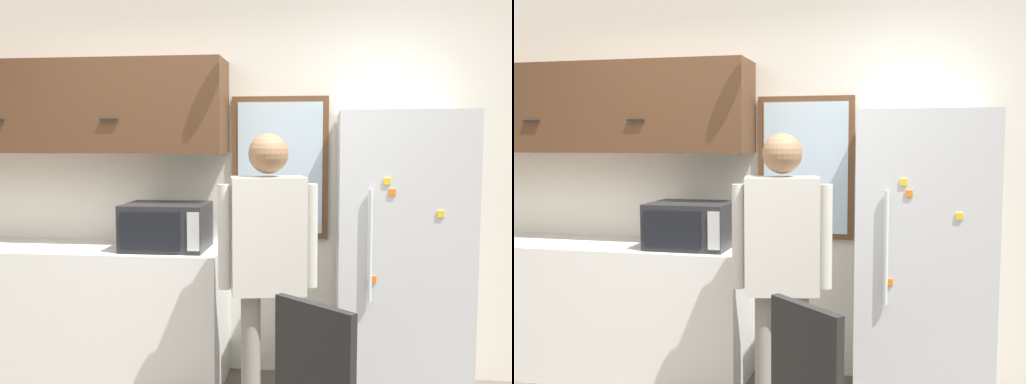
# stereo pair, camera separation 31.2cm
# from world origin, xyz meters

# --- Properties ---
(back_wall) EXTENTS (6.00, 0.06, 2.70)m
(back_wall) POSITION_xyz_m (0.00, 1.86, 1.35)
(back_wall) COLOR silver
(back_wall) RESTS_ON ground_plane
(counter) EXTENTS (2.21, 0.59, 0.92)m
(counter) POSITION_xyz_m (-1.09, 1.53, 0.46)
(counter) COLOR silver
(counter) RESTS_ON ground_plane
(upper_cabinets) EXTENTS (2.21, 0.39, 0.62)m
(upper_cabinets) POSITION_xyz_m (-1.09, 1.64, 1.85)
(upper_cabinets) COLOR #51331E
(microwave) EXTENTS (0.54, 0.43, 0.30)m
(microwave) POSITION_xyz_m (-0.35, 1.51, 1.07)
(microwave) COLOR #232326
(microwave) RESTS_ON counter
(person) EXTENTS (0.54, 0.30, 1.67)m
(person) POSITION_xyz_m (0.36, 1.01, 1.01)
(person) COLOR gray
(person) RESTS_ON ground_plane
(refrigerator) EXTENTS (0.76, 0.74, 1.80)m
(refrigerator) POSITION_xyz_m (1.13, 1.46, 0.90)
(refrigerator) COLOR silver
(refrigerator) RESTS_ON ground_plane
(window) EXTENTS (0.66, 0.05, 0.97)m
(window) POSITION_xyz_m (0.36, 1.81, 1.44)
(window) COLOR brown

